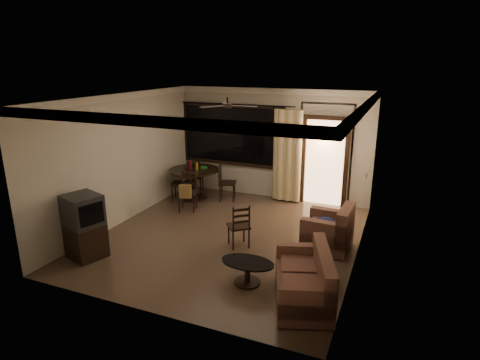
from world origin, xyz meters
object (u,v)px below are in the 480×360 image
at_px(dining_table, 194,176).
at_px(sofa, 307,282).
at_px(dining_chair_east, 227,189).
at_px(dining_chair_north, 195,182).
at_px(side_chair, 239,234).
at_px(armchair, 330,232).
at_px(dining_chair_south, 188,198).
at_px(coffee_table, 247,269).
at_px(tv_cabinet, 84,226).
at_px(dining_chair_west, 181,190).

xyz_separation_m(dining_table, sofa, (3.75, -3.43, -0.31)).
height_order(dining_chair_east, dining_chair_north, same).
relative_size(dining_chair_east, sofa, 0.59).
distance_m(dining_chair_north, side_chair, 3.50).
height_order(dining_table, dining_chair_east, dining_table).
height_order(dining_table, armchair, dining_table).
bearing_deg(dining_chair_north, side_chair, 114.89).
relative_size(dining_chair_east, dining_chair_north, 1.00).
height_order(dining_chair_south, coffee_table, dining_chair_south).
xyz_separation_m(tv_cabinet, side_chair, (2.40, 1.45, -0.33)).
height_order(dining_table, coffee_table, dining_table).
height_order(dining_chair_west, dining_chair_east, same).
height_order(dining_chair_east, armchair, dining_chair_east).
bearing_deg(dining_chair_north, dining_chair_south, 93.61).
bearing_deg(dining_table, tv_cabinet, -94.46).
distance_m(dining_chair_south, coffee_table, 3.54).
bearing_deg(dining_chair_west, armchair, 54.43).
relative_size(dining_chair_east, side_chair, 1.09).
bearing_deg(tv_cabinet, coffee_table, 23.21).
height_order(dining_chair_west, dining_chair_north, same).
relative_size(dining_table, side_chair, 1.45).
relative_size(dining_chair_north, armchair, 1.07).
height_order(dining_table, sofa, dining_table).
relative_size(dining_chair_north, coffee_table, 1.09).
bearing_deg(sofa, dining_chair_east, 110.22).
bearing_deg(armchair, side_chair, -158.17).
bearing_deg(dining_chair_east, dining_chair_north, 61.02).
bearing_deg(side_chair, dining_chair_north, -87.38).
distance_m(coffee_table, side_chair, 1.35).
relative_size(tv_cabinet, side_chair, 1.35).
bearing_deg(dining_chair_south, sofa, -54.16).
bearing_deg(coffee_table, dining_chair_north, 128.48).
bearing_deg(dining_chair_west, sofa, 34.26).
relative_size(dining_chair_east, dining_chair_south, 1.00).
bearing_deg(side_chair, dining_chair_east, -100.60).
xyz_separation_m(dining_chair_south, dining_chair_north, (-0.49, 1.28, -0.02)).
distance_m(dining_chair_west, tv_cabinet, 3.34).
distance_m(dining_chair_west, coffee_table, 4.31).
relative_size(armchair, side_chair, 1.02).
distance_m(sofa, coffee_table, 0.99).
relative_size(coffee_table, side_chair, 1.00).
height_order(dining_chair_north, side_chair, dining_chair_north).
height_order(dining_chair_south, dining_chair_north, same).
bearing_deg(dining_chair_south, coffee_table, -62.28).
xyz_separation_m(dining_chair_east, dining_chair_south, (-0.54, -1.07, 0.02)).
relative_size(dining_chair_north, side_chair, 1.09).
bearing_deg(armchair, sofa, -87.21).
xyz_separation_m(tv_cabinet, coffee_table, (3.04, 0.26, -0.34)).
bearing_deg(tv_cabinet, dining_chair_east, 92.57).
xyz_separation_m(dining_chair_east, coffee_table, (1.97, -3.56, -0.03)).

